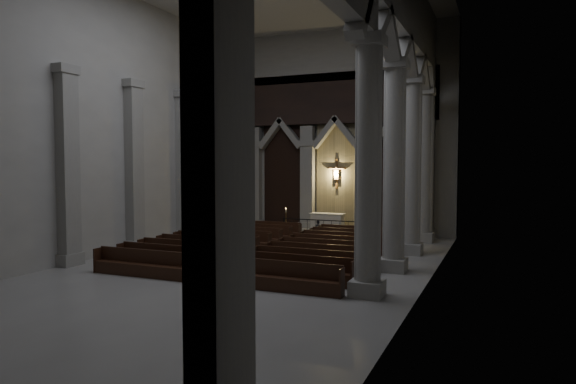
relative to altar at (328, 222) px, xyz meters
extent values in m
plane|color=gray|center=(0.22, -10.69, -0.67)|extent=(24.00, 24.00, 0.00)
cube|color=#A19F97|center=(0.22, 1.31, 5.33)|extent=(14.00, 0.10, 12.00)
cube|color=#A19F97|center=(-6.78, -10.69, 5.33)|extent=(0.10, 24.00, 12.00)
cube|color=#A19F97|center=(7.22, -10.69, 5.33)|extent=(0.10, 24.00, 12.00)
cube|color=gray|center=(-5.18, 0.81, 2.53)|extent=(0.80, 0.50, 6.40)
cube|color=gray|center=(-5.18, 0.81, -0.42)|extent=(1.05, 0.70, 0.50)
cube|color=gray|center=(-5.18, 0.81, 4.68)|extent=(1.00, 0.65, 0.35)
cube|color=gray|center=(-1.58, 0.81, 2.53)|extent=(0.80, 0.50, 6.40)
cube|color=gray|center=(-1.58, 0.81, -0.42)|extent=(1.05, 0.70, 0.50)
cube|color=gray|center=(-1.58, 0.81, 4.68)|extent=(1.00, 0.65, 0.35)
cube|color=gray|center=(2.02, 0.81, 2.53)|extent=(0.80, 0.50, 6.40)
cube|color=gray|center=(2.02, 0.81, -0.42)|extent=(1.05, 0.70, 0.50)
cube|color=gray|center=(2.02, 0.81, 4.68)|extent=(1.00, 0.65, 0.35)
cube|color=gray|center=(5.62, 0.81, 2.53)|extent=(0.80, 0.50, 6.40)
cube|color=gray|center=(5.62, 0.81, -0.42)|extent=(1.05, 0.70, 0.50)
cube|color=gray|center=(5.62, 0.81, 4.68)|extent=(1.00, 0.65, 0.35)
cube|color=black|center=(-3.38, 1.16, 2.83)|extent=(2.60, 0.15, 7.00)
cube|color=#9A8A63|center=(0.22, 1.16, 2.83)|extent=(2.60, 0.15, 7.00)
cube|color=black|center=(3.82, 1.16, 2.83)|extent=(2.60, 0.15, 7.00)
cube|color=black|center=(0.22, 0.81, 7.33)|extent=(12.00, 0.50, 3.00)
cube|color=gray|center=(-5.98, 0.81, 3.83)|extent=(1.60, 0.50, 9.00)
cube|color=gray|center=(6.42, 0.81, 3.83)|extent=(1.60, 0.50, 9.00)
cube|color=gray|center=(0.22, 0.81, 9.83)|extent=(14.00, 0.50, 3.00)
plane|color=#FFDC72|center=(0.22, 1.13, 2.83)|extent=(1.50, 0.00, 1.50)
cube|color=brown|center=(0.22, 1.04, 2.83)|extent=(0.13, 0.08, 1.80)
cube|color=brown|center=(0.22, 1.04, 3.18)|extent=(1.10, 0.08, 0.13)
cube|color=tan|center=(0.22, 0.98, 2.78)|extent=(0.26, 0.10, 0.60)
sphere|color=tan|center=(0.22, 0.98, 3.18)|extent=(0.17, 0.17, 0.17)
cylinder|color=tan|center=(-0.04, 0.98, 3.15)|extent=(0.45, 0.08, 0.08)
cylinder|color=tan|center=(0.48, 0.98, 3.15)|extent=(0.45, 0.08, 0.08)
cube|color=gray|center=(5.72, -1.19, -0.42)|extent=(1.00, 1.00, 0.50)
cylinder|color=gray|center=(5.72, -1.19, 3.33)|extent=(0.70, 0.70, 7.50)
cube|color=gray|center=(5.72, -1.19, 7.18)|extent=(0.95, 0.95, 0.35)
cube|color=gray|center=(5.72, -5.19, -0.42)|extent=(1.00, 1.00, 0.50)
cylinder|color=gray|center=(5.72, -5.19, 3.33)|extent=(0.70, 0.70, 7.50)
cube|color=gray|center=(5.72, -5.19, 7.18)|extent=(0.95, 0.95, 0.35)
cube|color=gray|center=(5.72, -9.19, -0.42)|extent=(1.00, 1.00, 0.50)
cylinder|color=gray|center=(5.72, -9.19, 3.33)|extent=(0.70, 0.70, 7.50)
cube|color=gray|center=(5.72, -9.19, 7.18)|extent=(0.95, 0.95, 0.35)
cube|color=gray|center=(5.72, -13.19, -0.42)|extent=(1.00, 1.00, 0.50)
cylinder|color=gray|center=(5.72, -13.19, 3.33)|extent=(0.70, 0.70, 7.50)
cube|color=gray|center=(5.72, -13.19, 7.18)|extent=(0.95, 0.95, 0.35)
cube|color=gray|center=(5.72, 0.71, 3.93)|extent=(0.55, 1.20, 9.20)
cube|color=gray|center=(5.72, -22.09, 3.93)|extent=(0.55, 1.20, 9.20)
cube|color=gray|center=(-6.53, -1.19, -0.42)|extent=(0.60, 1.00, 0.50)
cube|color=gray|center=(-6.53, -1.19, 3.33)|extent=(0.50, 0.80, 7.50)
cube|color=gray|center=(-6.53, -1.19, 7.18)|extent=(0.60, 1.00, 0.35)
cube|color=gray|center=(-6.53, -5.19, -0.42)|extent=(0.60, 1.00, 0.50)
cube|color=gray|center=(-6.53, -5.19, 3.33)|extent=(0.50, 0.80, 7.50)
cube|color=gray|center=(-6.53, -5.19, 7.18)|extent=(0.60, 1.00, 0.35)
cube|color=gray|center=(-6.53, -9.19, -0.42)|extent=(0.60, 1.00, 0.50)
cube|color=gray|center=(-6.53, -9.19, 3.33)|extent=(0.50, 0.80, 7.50)
cube|color=gray|center=(-6.53, -9.19, 7.18)|extent=(0.60, 1.00, 0.35)
cube|color=gray|center=(-6.53, -13.19, -0.42)|extent=(0.60, 1.00, 0.50)
cube|color=gray|center=(-6.53, -13.19, 3.33)|extent=(0.50, 0.80, 7.50)
cube|color=gray|center=(-6.53, -13.19, 7.18)|extent=(0.60, 1.00, 0.35)
cube|color=gray|center=(0.22, -0.09, -0.60)|extent=(8.50, 2.60, 0.15)
cube|color=beige|center=(0.00, 0.00, -0.02)|extent=(1.88, 0.73, 0.99)
cube|color=silver|center=(0.00, 0.00, 0.49)|extent=(2.04, 0.82, 0.04)
cube|color=black|center=(0.22, -1.40, 0.25)|extent=(4.84, 0.05, 0.05)
cube|color=black|center=(-2.20, -1.40, -0.19)|extent=(0.09, 0.09, 0.97)
cube|color=black|center=(2.64, -1.40, -0.19)|extent=(0.09, 0.09, 0.97)
cylinder|color=black|center=(-1.72, -1.40, -0.22)|extent=(0.02, 0.02, 0.89)
cylinder|color=black|center=(-1.23, -1.40, -0.22)|extent=(0.02, 0.02, 0.89)
cylinder|color=black|center=(-0.75, -1.40, -0.22)|extent=(0.02, 0.02, 0.89)
cylinder|color=black|center=(-0.26, -1.40, -0.22)|extent=(0.02, 0.02, 0.89)
cylinder|color=black|center=(0.22, -1.40, -0.22)|extent=(0.02, 0.02, 0.89)
cylinder|color=black|center=(0.71, -1.40, -0.22)|extent=(0.02, 0.02, 0.89)
cylinder|color=black|center=(1.19, -1.40, -0.22)|extent=(0.02, 0.02, 0.89)
cylinder|color=black|center=(1.67, -1.40, -0.22)|extent=(0.02, 0.02, 0.89)
cylinder|color=black|center=(2.16, -1.40, -0.22)|extent=(0.02, 0.02, 0.89)
cylinder|color=#A57C32|center=(-2.31, -0.86, -0.64)|extent=(0.25, 0.25, 0.05)
cylinder|color=#A57C32|center=(-2.31, -0.86, -0.04)|extent=(0.04, 0.04, 1.20)
cylinder|color=#A57C32|center=(-2.31, -0.86, 0.56)|extent=(0.13, 0.13, 0.02)
cylinder|color=white|center=(-2.31, -0.86, 0.67)|extent=(0.05, 0.05, 0.21)
sphere|color=#FFC559|center=(-2.31, -0.86, 0.79)|extent=(0.05, 0.05, 0.05)
cylinder|color=#A57C32|center=(3.62, -1.01, -0.64)|extent=(0.25, 0.25, 0.05)
cylinder|color=#A57C32|center=(3.62, -1.01, -0.04)|extent=(0.04, 0.04, 1.22)
cylinder|color=#A57C32|center=(3.62, -1.01, 0.57)|extent=(0.13, 0.13, 0.02)
cylinder|color=white|center=(3.62, -1.01, 0.68)|extent=(0.05, 0.05, 0.21)
sphere|color=#FFC559|center=(3.62, -1.01, 0.81)|extent=(0.05, 0.05, 0.05)
cube|color=black|center=(-2.48, -3.58, -0.44)|extent=(4.26, 0.41, 0.46)
cube|color=black|center=(-2.48, -3.39, 0.04)|extent=(4.26, 0.07, 0.51)
cube|color=black|center=(-4.61, -3.58, -0.21)|extent=(0.06, 0.46, 0.91)
cube|color=black|center=(-0.35, -3.58, -0.21)|extent=(0.06, 0.46, 0.91)
cube|color=black|center=(2.92, -3.58, -0.44)|extent=(4.26, 0.41, 0.46)
cube|color=black|center=(2.92, -3.39, 0.04)|extent=(4.26, 0.07, 0.51)
cube|color=black|center=(0.79, -3.58, -0.21)|extent=(0.06, 0.46, 0.91)
cube|color=black|center=(5.05, -3.58, -0.21)|extent=(0.06, 0.46, 0.91)
cube|color=black|center=(-2.48, -4.85, -0.44)|extent=(4.26, 0.41, 0.46)
cube|color=black|center=(-2.48, -4.65, 0.04)|extent=(4.26, 0.07, 0.51)
cube|color=black|center=(-4.61, -4.85, -0.21)|extent=(0.06, 0.46, 0.91)
cube|color=black|center=(-0.35, -4.85, -0.21)|extent=(0.06, 0.46, 0.91)
cube|color=black|center=(2.92, -4.85, -0.44)|extent=(4.26, 0.41, 0.46)
cube|color=black|center=(2.92, -4.65, 0.04)|extent=(4.26, 0.07, 0.51)
cube|color=black|center=(0.79, -4.85, -0.21)|extent=(0.06, 0.46, 0.91)
cube|color=black|center=(5.05, -4.85, -0.21)|extent=(0.06, 0.46, 0.91)
cube|color=black|center=(-2.48, -6.11, -0.44)|extent=(4.26, 0.41, 0.46)
cube|color=black|center=(-2.48, -5.91, 0.04)|extent=(4.26, 0.07, 0.51)
cube|color=black|center=(-4.61, -6.11, -0.21)|extent=(0.06, 0.46, 0.91)
cube|color=black|center=(-0.35, -6.11, -0.21)|extent=(0.06, 0.46, 0.91)
cube|color=black|center=(2.92, -6.11, -0.44)|extent=(4.26, 0.41, 0.46)
cube|color=black|center=(2.92, -5.91, 0.04)|extent=(4.26, 0.07, 0.51)
cube|color=black|center=(0.79, -6.11, -0.21)|extent=(0.06, 0.46, 0.91)
cube|color=black|center=(5.05, -6.11, -0.21)|extent=(0.06, 0.46, 0.91)
cube|color=black|center=(-2.48, -7.37, -0.44)|extent=(4.26, 0.41, 0.46)
cube|color=black|center=(-2.48, -7.18, 0.04)|extent=(4.26, 0.07, 0.51)
cube|color=black|center=(-4.61, -7.37, -0.21)|extent=(0.06, 0.46, 0.91)
cube|color=black|center=(-0.35, -7.37, -0.21)|extent=(0.06, 0.46, 0.91)
cube|color=black|center=(2.92, -7.37, -0.44)|extent=(4.26, 0.41, 0.46)
cube|color=black|center=(2.92, -7.18, 0.04)|extent=(4.26, 0.07, 0.51)
cube|color=black|center=(0.79, -7.37, -0.21)|extent=(0.06, 0.46, 0.91)
cube|color=black|center=(5.05, -7.37, -0.21)|extent=(0.06, 0.46, 0.91)
cube|color=black|center=(-2.48, -8.63, -0.44)|extent=(4.26, 0.41, 0.46)
cube|color=black|center=(-2.48, -8.44, 0.04)|extent=(4.26, 0.07, 0.51)
cube|color=black|center=(-4.61, -8.63, -0.21)|extent=(0.06, 0.46, 0.91)
cube|color=black|center=(-0.35, -8.63, -0.21)|extent=(0.06, 0.46, 0.91)
cube|color=black|center=(2.92, -8.63, -0.44)|extent=(4.26, 0.41, 0.46)
cube|color=black|center=(2.92, -8.44, 0.04)|extent=(4.26, 0.07, 0.51)
cube|color=black|center=(0.79, -8.63, -0.21)|extent=(0.06, 0.46, 0.91)
cube|color=black|center=(5.05, -8.63, -0.21)|extent=(0.06, 0.46, 0.91)
cube|color=black|center=(-2.48, -9.89, -0.44)|extent=(4.26, 0.41, 0.46)
cube|color=black|center=(-2.48, -9.70, 0.04)|extent=(4.26, 0.07, 0.51)
cube|color=black|center=(-4.61, -9.89, -0.21)|extent=(0.06, 0.46, 0.91)
cube|color=black|center=(-0.35, -9.89, -0.21)|extent=(0.06, 0.46, 0.91)
cube|color=black|center=(2.92, -9.89, -0.44)|extent=(4.26, 0.41, 0.46)
cube|color=black|center=(2.92, -9.70, 0.04)|extent=(4.26, 0.07, 0.51)
cube|color=black|center=(0.79, -9.89, -0.21)|extent=(0.06, 0.46, 0.91)
cube|color=black|center=(5.05, -9.89, -0.21)|extent=(0.06, 0.46, 0.91)
cube|color=black|center=(-2.48, -11.15, -0.44)|extent=(4.26, 0.41, 0.46)
cube|color=black|center=(-2.48, -10.96, 0.04)|extent=(4.26, 0.07, 0.51)
cube|color=black|center=(-4.61, -11.15, -0.21)|extent=(0.06, 0.46, 0.91)
cube|color=black|center=(-0.35, -11.15, -0.21)|extent=(0.06, 0.46, 0.91)
cube|color=black|center=(2.92, -11.15, -0.44)|extent=(4.26, 0.41, 0.46)
cube|color=black|center=(2.92, -10.96, 0.04)|extent=(4.26, 0.07, 0.51)
cube|color=black|center=(0.79, -11.15, -0.21)|extent=(0.06, 0.46, 0.91)
cube|color=black|center=(5.05, -11.15, -0.21)|extent=(0.06, 0.46, 0.91)
cube|color=black|center=(-2.48, -12.41, -0.44)|extent=(4.26, 0.41, 0.46)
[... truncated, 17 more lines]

